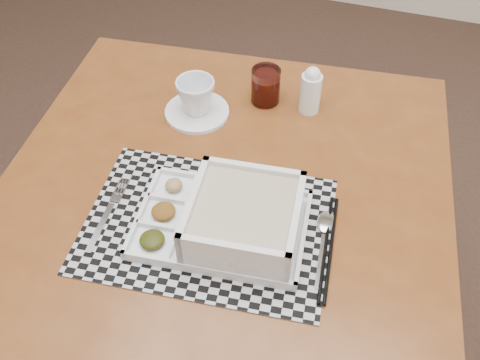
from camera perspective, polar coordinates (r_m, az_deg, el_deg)
name	(u,v)px	position (r m, az deg, el deg)	size (l,w,h in m)	color
dining_table	(224,207)	(1.15, -1.67, -2.88)	(1.01, 1.01, 0.69)	#5C2B10
placemat	(208,225)	(1.03, -3.46, -4.79)	(0.47, 0.33, 0.00)	#A7A6AE
serving_tray	(237,221)	(0.98, -0.31, -4.43)	(0.34, 0.25, 0.10)	white
fork	(109,213)	(1.07, -13.80, -3.43)	(0.04, 0.19, 0.00)	silver
spoon	(325,227)	(1.03, 9.09, -5.01)	(0.04, 0.18, 0.01)	silver
chopsticks	(328,248)	(1.00, 9.39, -7.13)	(0.04, 0.24, 0.01)	black
saucer	(197,112)	(1.26, -4.60, 7.25)	(0.15, 0.15, 0.01)	white
cup	(196,96)	(1.23, -4.73, 8.90)	(0.09, 0.09, 0.08)	white
juice_glass	(266,87)	(1.27, 2.75, 9.86)	(0.07, 0.07, 0.09)	white
creamer_bottle	(311,90)	(1.24, 7.55, 9.47)	(0.05, 0.05, 0.12)	white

